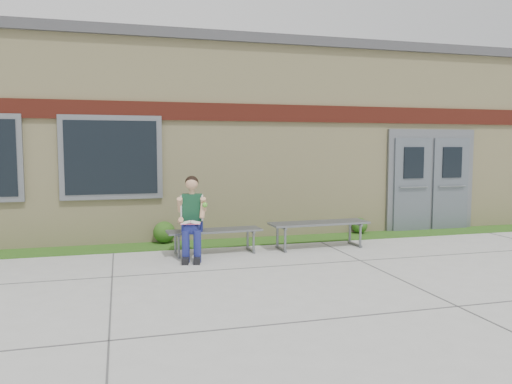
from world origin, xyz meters
name	(u,v)px	position (x,y,z in m)	size (l,w,h in m)	color
ground	(316,272)	(0.00, 0.00, 0.00)	(80.00, 80.00, 0.00)	#9E9E99
grass_strip	(267,241)	(0.00, 2.60, 0.01)	(16.00, 0.80, 0.02)	#2B4E14
school_building	(231,139)	(0.00, 5.99, 2.10)	(16.20, 6.22, 4.20)	beige
bench_left	(215,235)	(-1.25, 1.70, 0.34)	(1.69, 0.53, 0.44)	slate
bench_right	(319,228)	(0.75, 1.70, 0.38)	(1.91, 0.58, 0.49)	slate
girl	(192,216)	(-1.68, 1.49, 0.72)	(0.53, 0.92, 1.40)	navy
shrub_mid	(164,232)	(-2.04, 2.85, 0.23)	(0.43, 0.43, 0.43)	#2B4E14
shrub_east	(360,225)	(2.18, 2.85, 0.19)	(0.34, 0.34, 0.34)	#2B4E14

